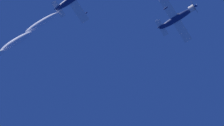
# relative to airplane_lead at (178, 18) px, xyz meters

# --- Properties ---
(airplane_lead) EXTENTS (9.07, 8.97, 4.57)m
(airplane_lead) POSITION_rel_airplane_lead_xyz_m (0.00, 0.00, 0.00)
(airplane_lead) COLOR navy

